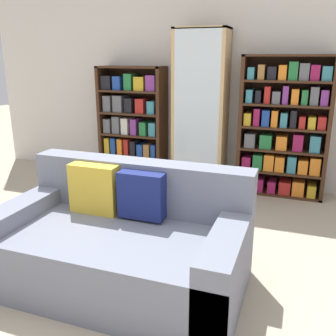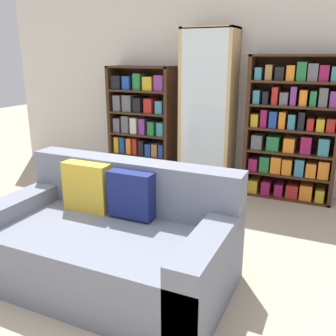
% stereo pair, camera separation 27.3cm
% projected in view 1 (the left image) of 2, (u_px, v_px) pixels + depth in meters
% --- Properties ---
extents(ground_plane, '(16.00, 16.00, 0.00)m').
position_uv_depth(ground_plane, '(94.00, 312.00, 2.31)').
color(ground_plane, tan).
extents(wall_back, '(6.00, 0.06, 2.70)m').
position_uv_depth(wall_back, '(209.00, 71.00, 4.41)').
color(wall_back, beige).
rests_on(wall_back, ground).
extents(couch, '(1.66, 0.93, 0.79)m').
position_uv_depth(couch, '(122.00, 244.00, 2.56)').
color(couch, slate).
rests_on(couch, ground).
extents(bookshelf_left, '(0.84, 0.32, 1.40)m').
position_uv_depth(bookshelf_left, '(132.00, 125.00, 4.72)').
color(bookshelf_left, '#3D2314').
rests_on(bookshelf_left, ground).
extents(display_cabinet, '(0.60, 0.36, 1.82)m').
position_uv_depth(display_cabinet, '(201.00, 111.00, 4.35)').
color(display_cabinet, tan).
rests_on(display_cabinet, ground).
extents(bookshelf_right, '(0.95, 0.32, 1.54)m').
position_uv_depth(bookshelf_right, '(284.00, 129.00, 4.11)').
color(bookshelf_right, '#3D2314').
rests_on(bookshelf_right, ground).
extents(wine_bottle, '(0.09, 0.09, 0.41)m').
position_uv_depth(wine_bottle, '(217.00, 189.00, 3.96)').
color(wine_bottle, '#192333').
rests_on(wine_bottle, ground).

